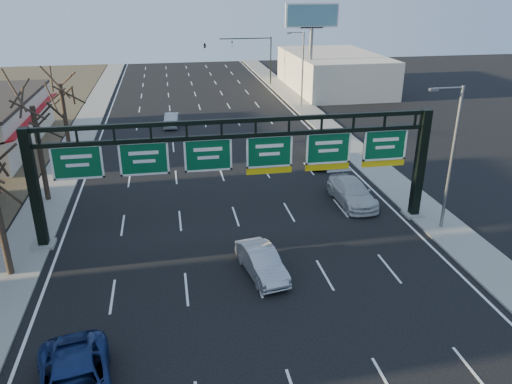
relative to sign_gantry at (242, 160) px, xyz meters
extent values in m
plane|color=black|center=(-0.16, -8.00, -4.63)|extent=(160.00, 160.00, 0.00)
cube|color=gray|center=(-12.96, 12.00, -4.57)|extent=(3.00, 120.00, 0.12)
cube|color=gray|center=(12.64, 12.00, -4.57)|extent=(3.00, 120.00, 0.12)
cube|color=white|center=(-0.16, 12.00, -4.62)|extent=(21.60, 120.00, 0.01)
cube|color=black|center=(-11.86, 0.00, -1.03)|extent=(0.55, 0.55, 7.20)
cube|color=gray|center=(-11.86, 0.00, -4.53)|extent=(1.20, 1.20, 0.20)
cube|color=black|center=(11.54, 0.00, -1.03)|extent=(0.55, 0.55, 7.20)
cube|color=gray|center=(11.54, 0.00, -4.53)|extent=(1.20, 1.20, 0.20)
cube|color=black|center=(-0.16, 0.00, 2.42)|extent=(23.40, 0.25, 0.25)
cube|color=black|center=(-0.16, 0.00, 1.52)|extent=(23.40, 0.25, 0.25)
cube|color=#054F2B|center=(-9.33, 0.00, 0.47)|extent=(2.80, 0.10, 2.00)
cube|color=#054F2B|center=(-5.66, 0.00, 0.47)|extent=(2.80, 0.10, 2.00)
cube|color=#054F2B|center=(-1.99, 0.00, 0.47)|extent=(2.80, 0.10, 2.00)
cube|color=#054F2B|center=(1.67, 0.00, 0.47)|extent=(2.80, 0.10, 2.00)
cube|color=yellow|center=(1.67, 0.00, -0.75)|extent=(2.80, 0.10, 0.40)
cube|color=#054F2B|center=(5.34, 0.00, 0.47)|extent=(2.80, 0.10, 2.00)
cube|color=yellow|center=(5.34, 0.00, -0.75)|extent=(2.80, 0.10, 0.40)
cube|color=#054F2B|center=(9.01, 0.00, 0.47)|extent=(2.80, 0.10, 2.00)
cube|color=yellow|center=(9.01, 0.00, -0.75)|extent=(2.80, 0.10, 0.40)
cube|color=#AD1118|center=(-16.56, 21.00, -1.63)|extent=(1.20, 18.00, 0.40)
cube|color=beige|center=(19.84, 42.00, -2.13)|extent=(12.00, 20.00, 5.00)
cylinder|color=black|center=(-12.96, -3.00, -1.47)|extent=(0.36, 0.36, 6.08)
cylinder|color=black|center=(-12.96, 7.00, -1.09)|extent=(0.36, 0.36, 6.84)
cylinder|color=black|center=(-12.96, 17.00, -1.28)|extent=(0.36, 0.36, 6.46)
cylinder|color=slate|center=(12.44, -2.00, -0.01)|extent=(0.20, 0.20, 9.00)
cylinder|color=slate|center=(11.54, -2.00, 4.39)|extent=(1.80, 0.12, 0.12)
cube|color=slate|center=(10.64, -2.00, 4.34)|extent=(0.50, 0.22, 0.15)
cylinder|color=slate|center=(12.44, 32.00, -0.01)|extent=(0.20, 0.20, 9.00)
cylinder|color=slate|center=(11.54, 32.00, 4.39)|extent=(1.80, 0.12, 0.12)
cube|color=slate|center=(10.64, 32.00, 4.34)|extent=(0.50, 0.22, 0.15)
cylinder|color=slate|center=(14.84, 37.00, -0.13)|extent=(0.50, 0.50, 9.00)
cube|color=slate|center=(14.84, 37.00, 4.37)|extent=(3.00, 0.30, 0.20)
cube|color=white|center=(14.84, 37.00, 5.87)|extent=(7.00, 0.30, 3.00)
cube|color=teal|center=(14.84, 36.80, 5.87)|extent=(6.60, 0.05, 2.60)
cylinder|color=black|center=(11.64, 47.00, -1.13)|extent=(0.18, 0.18, 7.00)
cylinder|color=black|center=(7.84, 47.00, 2.17)|extent=(7.60, 0.14, 0.14)
imported|color=black|center=(5.84, 47.00, 1.37)|extent=(0.20, 0.20, 1.00)
imported|color=black|center=(1.84, 47.00, 1.37)|extent=(0.54, 0.54, 1.62)
imported|color=#A7A7AC|center=(0.21, -5.30, -3.90)|extent=(2.35, 4.65, 1.46)
imported|color=silver|center=(8.22, 2.77, -3.83)|extent=(2.41, 5.56, 1.59)
imported|color=#434549|center=(8.17, 10.91, -3.93)|extent=(2.02, 4.23, 1.39)
imported|color=#B1B0B5|center=(-3.77, 25.52, -3.96)|extent=(1.83, 4.18, 1.34)
camera|label=1|loc=(-4.17, -27.76, 9.79)|focal=35.00mm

